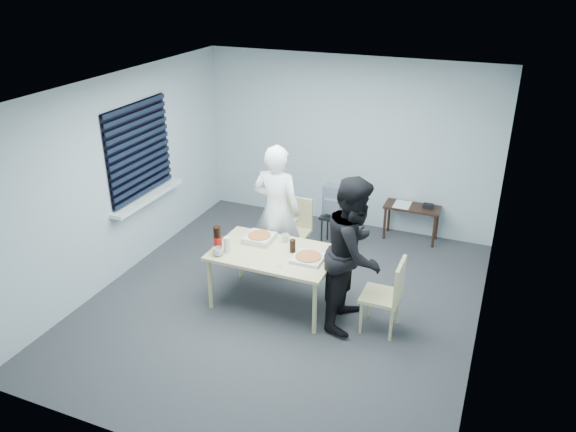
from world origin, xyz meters
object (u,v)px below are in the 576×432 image
at_px(chair_far, 295,226).
at_px(backpack, 334,201).
at_px(soda_bottle, 218,239).
at_px(side_table, 412,211).
at_px(dining_table, 274,256).
at_px(chair_right, 389,291).
at_px(mug_b, 285,238).
at_px(mug_a, 218,252).
at_px(person_white, 277,211).
at_px(person_black, 354,253).
at_px(stool, 334,222).

xyz_separation_m(chair_far, backpack, (0.37, 0.58, 0.19)).
bearing_deg(soda_bottle, side_table, 54.91).
height_order(dining_table, chair_right, chair_right).
xyz_separation_m(dining_table, side_table, (1.19, 2.34, -0.19)).
bearing_deg(mug_b, mug_a, -133.36).
relative_size(person_white, side_table, 2.20).
bearing_deg(person_black, dining_table, 90.50).
distance_m(chair_far, chair_right, 1.95).
distance_m(person_white, soda_bottle, 1.00).
distance_m(chair_right, mug_a, 1.99).
xyz_separation_m(dining_table, mug_b, (0.02, 0.30, 0.11)).
height_order(person_black, mug_b, person_black).
xyz_separation_m(backpack, soda_bottle, (-0.81, -1.92, 0.15)).
relative_size(chair_far, side_table, 1.11).
relative_size(dining_table, person_white, 0.81).
xyz_separation_m(person_black, mug_a, (-1.53, -0.33, -0.14)).
xyz_separation_m(chair_right, mug_b, (-1.37, 0.33, 0.23)).
height_order(person_black, stool, person_black).
relative_size(backpack, mug_a, 3.63).
bearing_deg(soda_bottle, chair_far, 71.97).
bearing_deg(chair_right, side_table, 94.99).
bearing_deg(soda_bottle, backpack, 67.30).
relative_size(chair_right, person_black, 0.50).
relative_size(stool, soda_bottle, 1.56).
distance_m(dining_table, chair_right, 1.40).
xyz_separation_m(side_table, stool, (-1.00, -0.63, -0.07)).
height_order(dining_table, person_black, person_black).
bearing_deg(person_white, mug_b, 125.38).
bearing_deg(mug_a, soda_bottle, 119.02).
bearing_deg(chair_right, soda_bottle, -174.40).
xyz_separation_m(chair_far, stool, (0.37, 0.59, -0.13)).
relative_size(chair_far, soda_bottle, 2.83).
distance_m(chair_far, stool, 0.71).
bearing_deg(soda_bottle, person_white, 69.85).
bearing_deg(person_white, chair_far, -102.95).
distance_m(stool, mug_b, 1.47).
height_order(chair_far, mug_a, chair_far).
bearing_deg(person_white, person_black, 150.47).
xyz_separation_m(backpack, mug_b, (-0.17, -1.40, 0.04)).
height_order(chair_far, mug_b, chair_far).
bearing_deg(person_black, side_table, -5.46).
relative_size(chair_far, mug_a, 7.24).
distance_m(mug_a, soda_bottle, 0.15).
bearing_deg(mug_a, person_black, 12.24).
height_order(backpack, mug_b, backpack).
relative_size(dining_table, side_table, 1.79).
xyz_separation_m(person_black, soda_bottle, (-1.58, -0.24, -0.03)).
relative_size(dining_table, stool, 2.94).
xyz_separation_m(dining_table, mug_a, (-0.56, -0.32, 0.11)).
distance_m(dining_table, backpack, 1.71).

